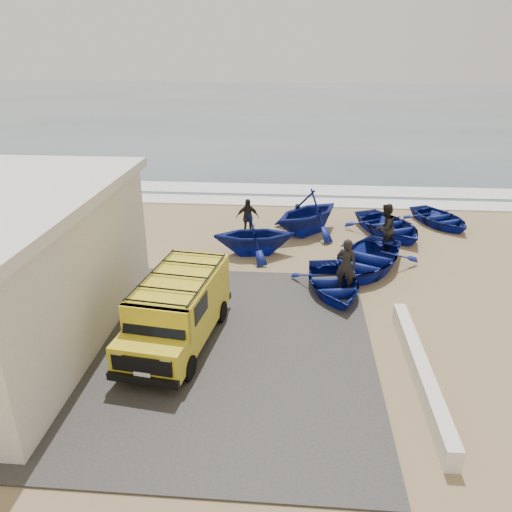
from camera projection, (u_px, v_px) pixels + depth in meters
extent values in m
plane|color=#977E57|center=(236.00, 313.00, 15.70)|extent=(160.00, 160.00, 0.00)
cube|color=#393734|center=(157.00, 345.00, 14.01)|extent=(12.00, 10.00, 0.05)
cube|color=#385166|center=(285.00, 106.00, 67.02)|extent=(180.00, 88.00, 0.01)
cube|color=white|center=(262.00, 201.00, 26.69)|extent=(180.00, 1.60, 0.06)
cube|color=white|center=(265.00, 189.00, 28.98)|extent=(180.00, 2.20, 0.04)
cube|color=black|center=(112.00, 238.00, 14.49)|extent=(0.08, 0.70, 0.90)
cube|color=silver|center=(420.00, 371.00, 12.48)|extent=(0.35, 6.00, 0.55)
cube|color=yellow|center=(181.00, 302.00, 14.05)|extent=(2.28, 3.89, 1.55)
cube|color=yellow|center=(150.00, 358.00, 12.16)|extent=(1.89, 1.09, 0.85)
cube|color=black|center=(155.00, 322.00, 12.26)|extent=(1.68, 0.54, 0.68)
cube|color=black|center=(142.00, 365.00, 11.73)|extent=(1.52, 0.28, 0.42)
cube|color=black|center=(143.00, 380.00, 11.86)|extent=(1.83, 0.38, 0.21)
cube|color=black|center=(179.00, 275.00, 13.67)|extent=(2.15, 3.59, 0.06)
cylinder|color=black|center=(127.00, 359.00, 12.83)|extent=(0.30, 0.68, 0.66)
cylinder|color=black|center=(169.00, 306.00, 15.46)|extent=(0.30, 0.68, 0.66)
cylinder|color=black|center=(188.00, 368.00, 12.50)|extent=(0.30, 0.68, 0.66)
cylinder|color=black|center=(221.00, 312.00, 15.12)|extent=(0.30, 0.68, 0.66)
imported|color=navy|center=(333.00, 283.00, 16.86)|extent=(3.08, 3.88, 0.72)
imported|color=navy|center=(366.00, 259.00, 18.50)|extent=(4.83, 5.39, 0.92)
imported|color=navy|center=(254.00, 234.00, 19.76)|extent=(3.61, 3.25, 1.69)
imported|color=navy|center=(389.00, 226.00, 21.95)|extent=(4.33, 4.88, 0.84)
imported|color=navy|center=(308.00, 212.00, 21.91)|extent=(4.91, 4.96, 1.98)
imported|color=navy|center=(440.00, 218.00, 23.11)|extent=(3.67, 4.14, 0.71)
imported|color=black|center=(346.00, 266.00, 16.73)|extent=(0.81, 0.68, 1.91)
imported|color=black|center=(385.00, 228.00, 20.00)|extent=(1.22, 1.23, 2.00)
imported|color=black|center=(247.00, 217.00, 21.68)|extent=(1.04, 0.57, 1.69)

